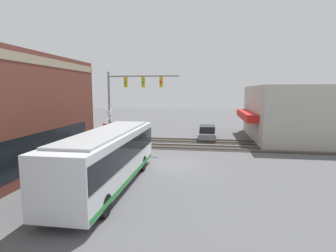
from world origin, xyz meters
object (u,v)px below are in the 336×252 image
at_px(crossing_signal, 109,125).
at_px(pedestrian_at_crossing, 128,141).
at_px(city_bus, 108,156).
at_px(parked_car_grey, 207,133).

xyz_separation_m(crossing_signal, pedestrian_at_crossing, (0.25, -1.60, -1.48)).
bearing_deg(pedestrian_at_crossing, city_bus, -169.12).
height_order(crossing_signal, pedestrian_at_crossing, crossing_signal).
bearing_deg(parked_car_grey, pedestrian_at_crossing, 131.82).
height_order(crossing_signal, parked_car_grey, crossing_signal).
relative_size(crossing_signal, parked_car_grey, 0.82).
distance_m(crossing_signal, pedestrian_at_crossing, 2.19).
bearing_deg(pedestrian_at_crossing, crossing_signal, 98.95).
distance_m(parked_car_grey, pedestrian_at_crossing, 9.58).
bearing_deg(parked_car_grey, crossing_signal, 127.22).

